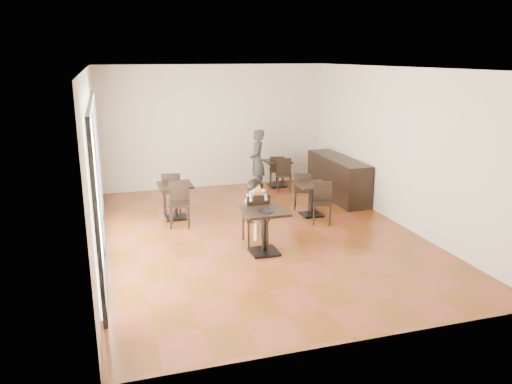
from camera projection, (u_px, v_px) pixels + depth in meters
name	position (u px, v px, depth m)	size (l,w,h in m)	color
floor	(259.00, 234.00, 9.85)	(6.00, 8.00, 0.01)	brown
ceiling	(259.00, 68.00, 9.01)	(6.00, 8.00, 0.01)	white
wall_back	(214.00, 127.00, 13.12)	(6.00, 0.01, 3.20)	beige
wall_front	(362.00, 219.00, 5.74)	(6.00, 0.01, 3.20)	beige
wall_left	(93.00, 165.00, 8.59)	(0.01, 8.00, 3.20)	beige
wall_right	(398.00, 147.00, 10.27)	(0.01, 8.00, 3.20)	beige
storefront_window	(96.00, 183.00, 8.19)	(0.04, 4.50, 2.60)	white
child_table	(264.00, 232.00, 8.83)	(0.76, 0.76, 0.81)	black
child_chair	(255.00, 218.00, 9.32)	(0.44, 0.44, 0.97)	black
child	(255.00, 212.00, 9.28)	(0.44, 0.61, 1.22)	slate
plate	(266.00, 211.00, 8.63)	(0.27, 0.27, 0.02)	black
pizza_slice	(258.00, 191.00, 8.99)	(0.28, 0.22, 0.07)	#DBC873
adult_patron	(257.00, 161.00, 12.82)	(0.58, 0.38, 1.60)	#39393E
cafe_table_mid	(312.00, 200.00, 10.94)	(0.68, 0.68, 0.72)	black
cafe_table_left	(176.00, 201.00, 10.75)	(0.72, 0.72, 0.76)	black
cafe_table_back	(277.00, 173.00, 13.40)	(0.66, 0.66, 0.70)	black
chair_mid_a	(302.00, 190.00, 11.43)	(0.39, 0.39, 0.86)	black
chair_mid_b	(322.00, 203.00, 10.42)	(0.39, 0.39, 0.86)	black
chair_left_a	(172.00, 191.00, 11.24)	(0.41, 0.41, 0.92)	black
chair_left_b	(179.00, 205.00, 10.22)	(0.41, 0.41, 0.92)	black
chair_back_a	(277.00, 171.00, 13.42)	(0.38, 0.38, 0.84)	black
chair_back_b	(284.00, 175.00, 12.87)	(0.38, 0.38, 0.84)	black
service_counter	(338.00, 178.00, 12.31)	(0.60, 2.40, 1.00)	black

